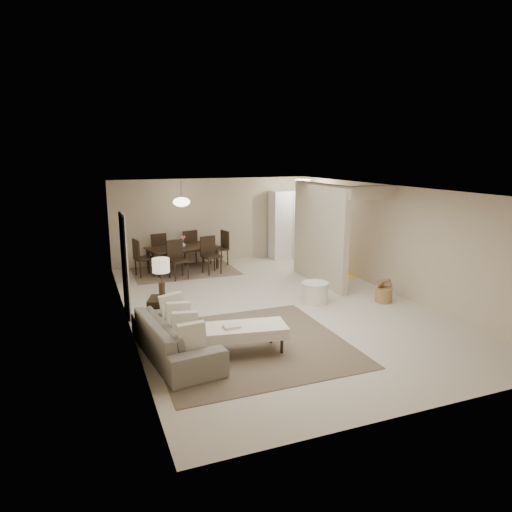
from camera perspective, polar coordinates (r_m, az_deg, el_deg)
name	(u,v)px	position (r m, az deg, el deg)	size (l,w,h in m)	color
floor	(272,305)	(9.89, 2.06, -6.19)	(9.00, 9.00, 0.00)	beige
ceiling	(273,189)	(9.39, 2.18, 8.41)	(9.00, 9.00, 0.00)	white
back_wall	(213,220)	(13.75, -5.35, 4.45)	(6.00, 6.00, 0.00)	#C4B294
left_wall	(125,260)	(8.84, -16.04, -0.54)	(9.00, 9.00, 0.00)	#C4B294
right_wall	(391,239)	(11.08, 16.52, 2.02)	(9.00, 9.00, 0.00)	#C4B294
partition	(319,234)	(11.45, 7.93, 2.75)	(0.15, 2.50, 2.50)	#C4B294
doorway	(124,265)	(9.47, -16.13, -1.11)	(0.04, 0.90, 2.04)	black
pantry_cabinet	(289,224)	(14.28, 4.19, 3.96)	(1.20, 0.55, 2.10)	white
flush_light	(303,180)	(13.26, 5.87, 9.39)	(0.44, 0.44, 0.05)	white
living_rug	(250,344)	(7.95, -0.77, -10.97)	(3.20, 3.20, 0.01)	brown
sofa	(175,337)	(7.51, -10.04, -9.99)	(0.87, 2.21, 0.65)	slate
ottoman_bench	(245,331)	(7.48, -1.42, -9.37)	(1.43, 0.83, 0.48)	beige
side_table	(163,312)	(8.84, -11.54, -6.87)	(0.50, 0.50, 0.55)	black
table_lamp	(161,269)	(8.60, -11.78, -1.59)	(0.32, 0.32, 0.76)	#43321C
round_pouf	(315,293)	(10.07, 7.36, -4.58)	(0.59, 0.59, 0.46)	beige
wicker_basket	(384,295)	(10.45, 15.65, -4.73)	(0.37, 0.37, 0.31)	olive
dining_rug	(184,270)	(12.96, -9.00, -1.76)	(2.80, 2.10, 0.01)	brown
dining_table	(184,259)	(12.89, -9.05, -0.35)	(1.90, 1.06, 0.67)	black
dining_chairs	(183,253)	(12.85, -9.08, 0.40)	(2.75, 2.22, 1.01)	black
vase	(183,244)	(12.80, -9.11, 1.43)	(0.14, 0.14, 0.15)	silver
yellow_mat	(340,276)	(12.39, 10.43, -2.49)	(0.96, 0.59, 0.01)	gold
pendant_light	(181,202)	(12.63, -9.30, 6.69)	(0.46, 0.46, 0.71)	#43321C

